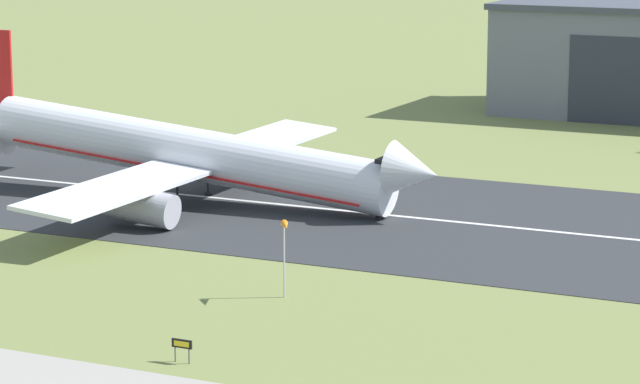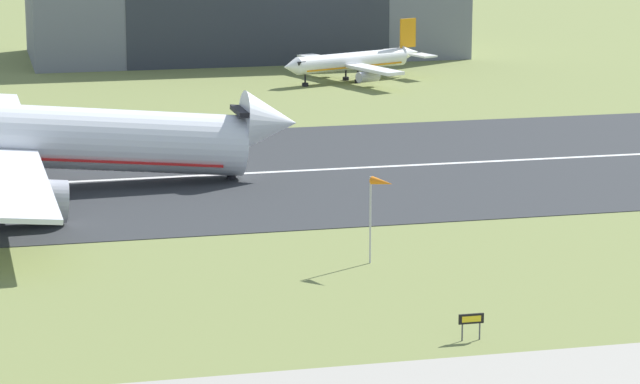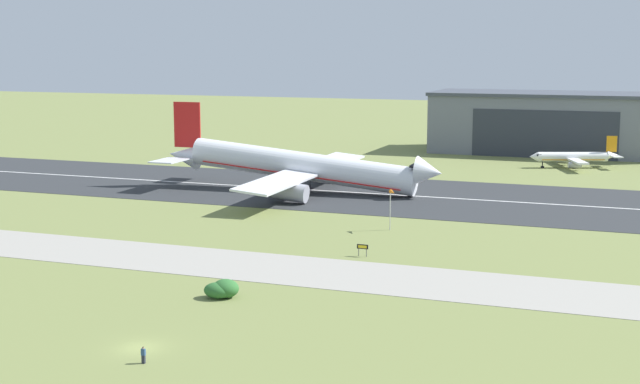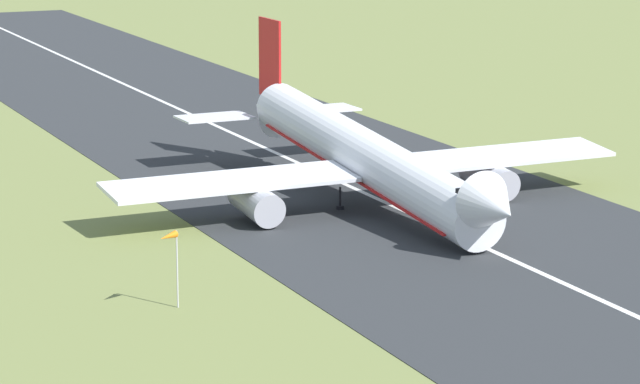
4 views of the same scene
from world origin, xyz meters
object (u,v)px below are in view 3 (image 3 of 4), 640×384
(spectator_left, at_px, (143,355))
(runway_sign, at_px, (363,247))
(airplane_landing, at_px, (301,167))
(shrub_clump, at_px, (222,289))
(windsock_pole, at_px, (392,195))
(airplane_parked_centre, at_px, (574,157))

(spectator_left, bearing_deg, runway_sign, 82.85)
(airplane_landing, height_order, shrub_clump, airplane_landing)
(shrub_clump, distance_m, spectator_left, 22.34)
(airplane_landing, distance_m, runway_sign, 57.53)
(shrub_clump, relative_size, windsock_pole, 0.60)
(windsock_pole, distance_m, spectator_left, 66.14)
(airplane_parked_centre, distance_m, runway_sign, 107.76)
(airplane_parked_centre, relative_size, spectator_left, 13.54)
(windsock_pole, bearing_deg, spectator_left, -94.40)
(runway_sign, bearing_deg, airplane_parked_centre, 79.51)
(airplane_parked_centre, height_order, windsock_pole, airplane_parked_centre)
(shrub_clump, bearing_deg, spectator_left, -82.23)
(spectator_left, bearing_deg, airplane_landing, 103.34)
(airplane_landing, xyz_separation_m, airplane_parked_centre, (48.65, 56.43, -2.45))
(runway_sign, bearing_deg, airplane_landing, 120.39)
(shrub_clump, bearing_deg, airplane_parked_centre, 77.72)
(airplane_landing, bearing_deg, runway_sign, -59.61)
(runway_sign, distance_m, spectator_left, 48.08)
(windsock_pole, bearing_deg, airplane_landing, 131.78)
(runway_sign, xyz_separation_m, spectator_left, (-5.98, -47.71, -0.45))
(airplane_landing, height_order, airplane_parked_centre, airplane_landing)
(airplane_parked_centre, xyz_separation_m, spectator_left, (-25.60, -153.66, -1.79))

